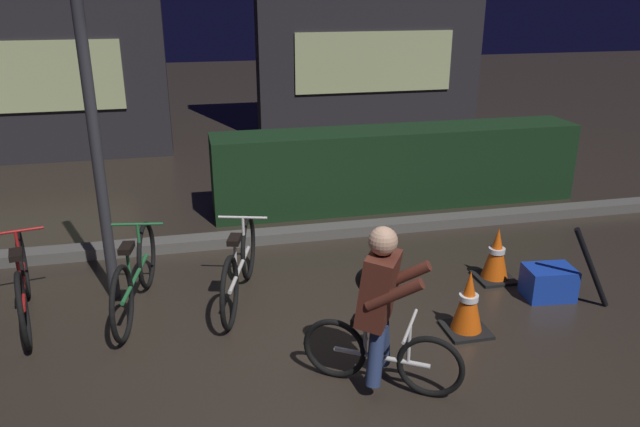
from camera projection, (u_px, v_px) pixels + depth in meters
The scene contains 13 objects.
ground_plane at pixel (312, 344), 5.01m from camera, with size 40.00×40.00×0.00m, color #2D261E.
sidewalk_curb at pixel (272, 236), 7.00m from camera, with size 12.00×0.24×0.12m, color #56544F.
hedge_row at pixel (397, 167), 8.04m from camera, with size 4.80×0.70×1.02m, color black.
storefront_left at pixel (14, 31), 9.53m from camera, with size 4.51×0.54×4.17m.
street_post at pixel (95, 141), 5.24m from camera, with size 0.10×0.10×3.00m, color #2D2D33.
parked_bike_left_mid at pixel (23, 284), 5.27m from camera, with size 0.47×1.58×0.74m.
parked_bike_center_left at pixel (135, 276), 5.42m from camera, with size 0.46×1.58×0.74m.
parked_bike_center_right at pixel (240, 267), 5.60m from camera, with size 0.53×1.53×0.73m.
traffic_cone_near at pixel (468, 303), 5.09m from camera, with size 0.36×0.36×0.56m.
traffic_cone_far at pixel (496, 255), 6.01m from camera, with size 0.36×0.36×0.55m.
blue_crate at pixel (548, 282), 5.71m from camera, with size 0.44×0.32×0.30m, color #193DB7.
cyclist at pixel (380, 308), 4.30m from camera, with size 1.03×0.71×1.25m.
closed_umbrella at pixel (592, 268), 5.45m from camera, with size 0.05×0.05×0.85m, color black.
Camera 1 is at (-0.89, -4.23, 2.75)m, focal length 34.46 mm.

